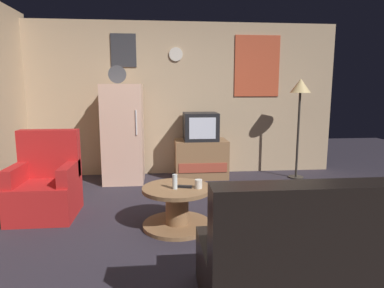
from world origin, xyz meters
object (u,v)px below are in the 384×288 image
object	(u,v)px
fridge	(123,133)
tv_stand	(201,159)
armchair	(46,186)
wine_glass	(175,182)
remote_control	(185,187)
coffee_table	(177,207)
crt_tv	(200,126)
couch	(334,263)
mug_ceramic_white	(198,184)
standing_lamp	(300,94)

from	to	relation	value
fridge	tv_stand	xyz separation A→B (m)	(1.22, 0.13, -0.45)
fridge	armchair	size ratio (longest dim) A/B	1.84
wine_glass	remote_control	xyz separation A→B (m)	(0.10, 0.03, -0.06)
coffee_table	armchair	world-z (taller)	armchair
coffee_table	crt_tv	bearing A→B (deg)	76.16
wine_glass	couch	size ratio (longest dim) A/B	0.09
fridge	crt_tv	world-z (taller)	fridge
fridge	mug_ceramic_white	size ratio (longest dim) A/B	19.67
coffee_table	armchair	bearing A→B (deg)	161.63
coffee_table	couch	size ratio (longest dim) A/B	0.42
crt_tv	wine_glass	xyz separation A→B (m)	(-0.51, -2.03, -0.33)
tv_stand	remote_control	xyz separation A→B (m)	(-0.42, -2.00, 0.14)
wine_glass	mug_ceramic_white	xyz separation A→B (m)	(0.24, -0.00, -0.03)
tv_stand	crt_tv	distance (m)	0.53
tv_stand	wine_glass	xyz separation A→B (m)	(-0.52, -2.03, 0.20)
tv_stand	standing_lamp	distance (m)	1.87
crt_tv	couch	size ratio (longest dim) A/B	0.32
coffee_table	fridge	bearing A→B (deg)	111.54
fridge	wine_glass	distance (m)	2.04
standing_lamp	wine_glass	world-z (taller)	standing_lamp
armchair	couch	bearing A→B (deg)	-38.26
tv_stand	armchair	world-z (taller)	armchair
crt_tv	tv_stand	bearing A→B (deg)	5.58
crt_tv	standing_lamp	xyz separation A→B (m)	(1.55, -0.19, 0.52)
crt_tv	mug_ceramic_white	size ratio (longest dim) A/B	6.00
tv_stand	mug_ceramic_white	xyz separation A→B (m)	(-0.28, -2.03, 0.17)
coffee_table	couch	xyz separation A→B (m)	(0.94, -1.41, 0.10)
tv_stand	coffee_table	distance (m)	2.03
fridge	mug_ceramic_white	distance (m)	2.13
wine_glass	couch	bearing A→B (deg)	-54.44
fridge	couch	size ratio (longest dim) A/B	1.04
remote_control	mug_ceramic_white	bearing A→B (deg)	2.43
crt_tv	remote_control	size ratio (longest dim) A/B	3.60
mug_ceramic_white	couch	size ratio (longest dim) A/B	0.05
wine_glass	mug_ceramic_white	bearing A→B (deg)	-0.03
tv_stand	mug_ceramic_white	world-z (taller)	tv_stand
standing_lamp	armchair	distance (m)	3.86
couch	remote_control	bearing A→B (deg)	122.00
remote_control	armchair	world-z (taller)	armchair
remote_control	couch	size ratio (longest dim) A/B	0.09
fridge	standing_lamp	xyz separation A→B (m)	(2.76, -0.06, 0.60)
standing_lamp	remote_control	size ratio (longest dim) A/B	10.60
mug_ceramic_white	armchair	distance (m)	1.77
wine_glass	fridge	bearing A→B (deg)	110.30
fridge	mug_ceramic_white	bearing A→B (deg)	-63.60
crt_tv	armchair	world-z (taller)	crt_tv
fridge	wine_glass	bearing A→B (deg)	-69.70
tv_stand	remote_control	size ratio (longest dim) A/B	5.60
armchair	crt_tv	bearing A→B (deg)	37.21
fridge	remote_control	xyz separation A→B (m)	(0.80, -1.87, -0.31)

